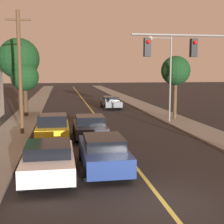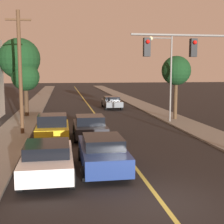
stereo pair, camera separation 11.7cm
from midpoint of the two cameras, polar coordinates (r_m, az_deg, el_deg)
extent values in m
plane|color=black|center=(10.48, 9.21, -16.22)|extent=(200.00, 200.00, 0.00)
cube|color=black|center=(45.38, -5.34, 2.23)|extent=(10.31, 80.00, 0.01)
cube|color=#D1C14C|center=(45.38, -5.34, 2.23)|extent=(0.16, 76.00, 0.00)
cube|color=gray|center=(45.39, -13.44, 2.12)|extent=(2.50, 80.00, 0.12)
cube|color=gray|center=(46.26, 2.61, 2.42)|extent=(2.50, 80.00, 0.12)
cube|color=navy|center=(13.49, -1.86, -7.66)|extent=(1.81, 4.62, 0.72)
cube|color=black|center=(13.17, -1.76, -5.44)|extent=(1.59, 2.08, 0.44)
cylinder|color=black|center=(14.89, -5.89, -7.68)|extent=(0.22, 0.61, 0.61)
cylinder|color=black|center=(15.08, 0.70, -7.44)|extent=(0.22, 0.61, 0.61)
cylinder|color=black|center=(12.15, -5.05, -11.20)|extent=(0.22, 0.61, 0.61)
cylinder|color=black|center=(12.39, 3.05, -10.82)|extent=(0.22, 0.61, 0.61)
cube|color=black|center=(19.67, -4.27, -2.99)|extent=(1.92, 4.05, 0.59)
cube|color=black|center=(19.42, -4.25, -1.44)|extent=(1.69, 1.82, 0.53)
cylinder|color=black|center=(20.90, -7.06, -3.22)|extent=(0.22, 0.64, 0.64)
cylinder|color=black|center=(21.05, -2.09, -3.09)|extent=(0.22, 0.64, 0.64)
cylinder|color=black|center=(18.44, -6.74, -4.67)|extent=(0.22, 0.64, 0.64)
cylinder|color=black|center=(18.61, -1.11, -4.50)|extent=(0.22, 0.64, 0.64)
cube|color=white|center=(12.71, -11.74, -8.72)|extent=(1.93, 4.33, 0.63)
cube|color=black|center=(12.40, -11.84, -6.57)|extent=(1.70, 1.95, 0.44)
cylinder|color=black|center=(14.15, -15.23, -8.47)|extent=(0.22, 0.73, 0.73)
cylinder|color=black|center=(14.07, -7.71, -8.35)|extent=(0.22, 0.73, 0.73)
cylinder|color=black|center=(11.61, -16.59, -12.10)|extent=(0.22, 0.73, 0.73)
cylinder|color=black|center=(11.52, -7.31, -12.00)|extent=(0.22, 0.73, 0.73)
cube|color=gold|center=(19.00, -10.95, -3.28)|extent=(1.88, 3.81, 0.64)
cube|color=black|center=(18.74, -11.01, -1.43)|extent=(1.65, 1.71, 0.65)
cylinder|color=black|center=(20.27, -13.36, -3.59)|extent=(0.22, 0.72, 0.72)
cylinder|color=black|center=(20.22, -8.31, -3.49)|extent=(0.22, 0.72, 0.72)
cylinder|color=black|center=(17.96, -13.88, -5.04)|extent=(0.22, 0.72, 0.72)
cylinder|color=black|center=(17.90, -8.16, -4.93)|extent=(0.22, 0.72, 0.72)
cube|color=#474C51|center=(34.91, -0.30, 1.67)|extent=(1.82, 4.43, 0.58)
cube|color=black|center=(35.03, -0.35, 2.51)|extent=(1.60, 1.99, 0.42)
cylinder|color=black|center=(33.74, 1.52, 0.97)|extent=(0.22, 0.67, 0.67)
cylinder|color=black|center=(33.46, -1.39, 0.92)|extent=(0.22, 0.67, 0.67)
cylinder|color=black|center=(36.42, 0.70, 1.46)|extent=(0.22, 0.67, 0.67)
cylinder|color=black|center=(36.17, -2.00, 1.42)|extent=(0.22, 0.67, 0.67)
cylinder|color=slate|center=(16.28, 12.79, 13.55)|extent=(5.32, 0.12, 0.12)
cube|color=black|center=(16.43, 14.48, 11.30)|extent=(0.32, 0.28, 0.90)
sphere|color=red|center=(16.28, 14.77, 12.20)|extent=(0.20, 0.20, 0.20)
cube|color=black|center=(15.63, 6.25, 11.70)|extent=(0.32, 0.28, 0.90)
sphere|color=red|center=(15.47, 6.44, 12.65)|extent=(0.20, 0.20, 0.20)
cylinder|color=slate|center=(25.54, 10.49, 5.87)|extent=(0.14, 0.14, 6.77)
cylinder|color=slate|center=(25.38, 8.79, 13.21)|extent=(1.72, 0.09, 0.09)
sphere|color=beige|center=(25.12, 6.88, 13.19)|extent=(0.36, 0.36, 0.36)
cylinder|color=#513823|center=(21.05, -16.63, 6.85)|extent=(0.24, 0.24, 7.88)
cube|color=#513823|center=(21.28, -16.98, 15.87)|extent=(1.60, 0.12, 0.12)
cylinder|color=#3D2B1C|center=(29.35, -15.62, 1.89)|extent=(0.39, 0.39, 2.65)
sphere|color=#143819|center=(29.22, -15.78, 6.19)|extent=(2.50, 2.50, 2.50)
cylinder|color=#4C3823|center=(30.07, -16.54, 3.15)|extent=(0.32, 0.32, 3.87)
sphere|color=#143819|center=(30.01, -16.78, 9.33)|extent=(3.72, 3.72, 3.72)
cylinder|color=#4C3823|center=(27.00, 11.31, 2.18)|extent=(0.31, 0.31, 3.24)
sphere|color=#143819|center=(26.89, 11.45, 7.44)|extent=(2.45, 2.45, 2.45)
camera|label=1|loc=(0.06, -90.17, -0.02)|focal=50.00mm
camera|label=2|loc=(0.06, 89.83, 0.02)|focal=50.00mm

